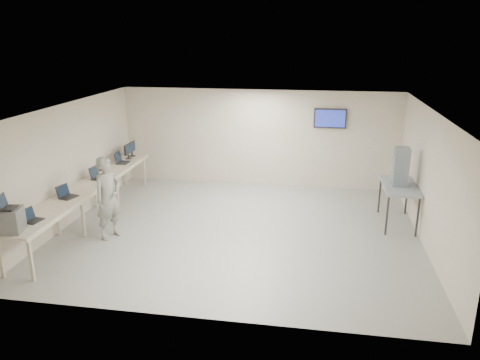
% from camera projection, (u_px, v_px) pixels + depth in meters
% --- Properties ---
extents(room, '(8.01, 7.01, 2.81)m').
position_uv_depth(room, '(240.00, 171.00, 10.30)').
color(room, '#A2A2A2').
rests_on(room, ground).
extents(workbench, '(0.76, 6.00, 0.90)m').
position_uv_depth(workbench, '(88.00, 188.00, 10.99)').
color(workbench, beige).
rests_on(workbench, ground).
extents(equipment_box, '(0.46, 0.50, 0.44)m').
position_uv_depth(equipment_box, '(11.00, 220.00, 8.32)').
color(equipment_box, slate).
rests_on(equipment_box, workbench).
extents(laptop_on_box, '(0.32, 0.36, 0.25)m').
position_uv_depth(laptop_on_box, '(6.00, 205.00, 8.25)').
color(laptop_on_box, black).
rests_on(laptop_on_box, equipment_box).
extents(laptop_0, '(0.32, 0.36, 0.26)m').
position_uv_depth(laptop_0, '(31.00, 218.00, 8.84)').
color(laptop_0, black).
rests_on(laptop_0, workbench).
extents(laptop_1, '(0.38, 0.42, 0.28)m').
position_uv_depth(laptop_1, '(66.00, 194.00, 10.12)').
color(laptop_1, black).
rests_on(laptop_1, workbench).
extents(laptop_2, '(0.34, 0.40, 0.30)m').
position_uv_depth(laptop_2, '(97.00, 176.00, 11.45)').
color(laptop_2, black).
rests_on(laptop_2, workbench).
extents(laptop_3, '(0.33, 0.40, 0.31)m').
position_uv_depth(laptop_3, '(121.00, 160.00, 12.83)').
color(laptop_3, black).
rests_on(laptop_3, workbench).
extents(monitor_near, '(0.19, 0.43, 0.42)m').
position_uv_depth(monitor_near, '(128.00, 150.00, 13.21)').
color(monitor_near, black).
rests_on(monitor_near, workbench).
extents(monitor_far, '(0.19, 0.42, 0.42)m').
position_uv_depth(monitor_far, '(132.00, 148.00, 13.48)').
color(monitor_far, black).
rests_on(monitor_far, workbench).
extents(soldier, '(0.67, 0.79, 1.82)m').
position_uv_depth(soldier, '(108.00, 198.00, 10.07)').
color(soldier, '#5F6154').
rests_on(soldier, ground).
extents(side_table, '(0.75, 1.60, 0.96)m').
position_uv_depth(side_table, '(399.00, 188.00, 10.80)').
color(side_table, gray).
rests_on(side_table, ground).
extents(storage_bins, '(0.34, 0.37, 0.88)m').
position_uv_depth(storage_bins, '(401.00, 167.00, 10.65)').
color(storage_bins, '#8694A2').
rests_on(storage_bins, side_table).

